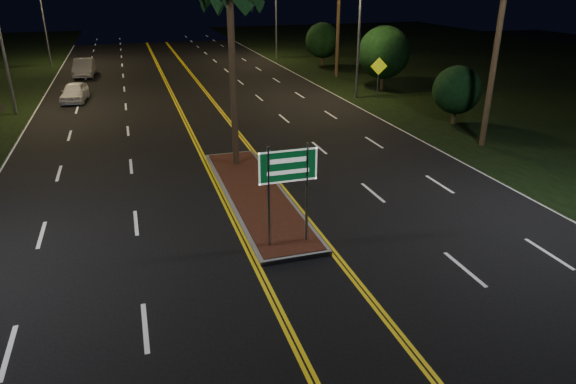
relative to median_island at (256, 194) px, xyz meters
name	(u,v)px	position (x,y,z in m)	size (l,w,h in m)	color
ground	(319,296)	(0.00, -7.00, -0.08)	(120.00, 120.00, 0.00)	black
grass_right	(545,76)	(30.00, 18.00, -0.08)	(40.00, 110.00, 0.01)	black
median_island	(256,194)	(0.00, 0.00, 0.00)	(2.25, 10.25, 0.17)	gray
highway_sign	(288,175)	(0.00, -4.20, 2.32)	(1.80, 0.08, 3.20)	gray
streetlight_left_mid	(4,18)	(-10.61, 17.00, 5.57)	(1.91, 0.44, 9.00)	gray
streetlight_left_far	(45,3)	(-10.61, 37.00, 5.57)	(1.91, 0.44, 9.00)	gray
streetlight_right_mid	(355,13)	(10.61, 15.00, 5.57)	(1.91, 0.44, 9.00)	gray
streetlight_right_far	(272,1)	(10.61, 35.00, 5.57)	(1.91, 0.44, 9.00)	gray
shrub_near	(457,90)	(13.50, 7.00, 1.86)	(2.70, 2.70, 3.30)	#382819
shrub_mid	(384,52)	(14.00, 17.00, 2.64)	(3.78, 3.78, 4.62)	#382819
shrub_far	(323,40)	(13.80, 29.00, 2.25)	(3.24, 3.24, 3.96)	#382819
car_near	(74,90)	(-7.72, 19.67, 0.65)	(1.90, 4.43, 1.48)	white
car_far	(84,66)	(-7.60, 29.70, 0.76)	(2.18, 5.08, 1.69)	#9D9FA6
warning_sign	(378,72)	(12.35, 14.46, 1.75)	(1.16, 0.19, 2.78)	gray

